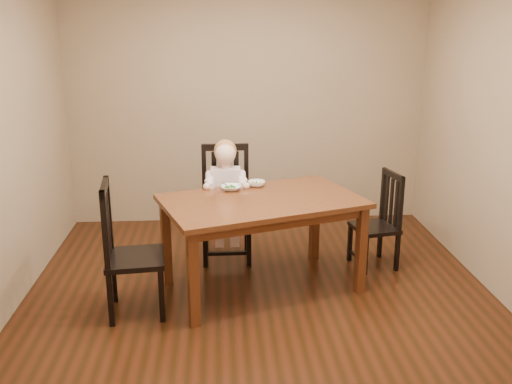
{
  "coord_description": "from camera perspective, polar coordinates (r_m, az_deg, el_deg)",
  "views": [
    {
      "loc": [
        -0.33,
        -4.4,
        2.25
      ],
      "look_at": [
        -0.02,
        0.25,
        0.85
      ],
      "focal_mm": 40.0,
      "sensor_mm": 36.0,
      "label": 1
    }
  ],
  "objects": [
    {
      "name": "chair_right",
      "position": [
        5.49,
        12.2,
        -2.94
      ],
      "size": [
        0.45,
        0.46,
        0.91
      ],
      "rotation": [
        0.0,
        0.0,
        1.78
      ],
      "color": "black",
      "rests_on": "room"
    },
    {
      "name": "chair_child",
      "position": [
        5.55,
        -3.01,
        -1.31
      ],
      "size": [
        0.48,
        0.46,
        1.11
      ],
      "rotation": [
        0.0,
        0.0,
        3.15
      ],
      "color": "black",
      "rests_on": "room"
    },
    {
      "name": "fork",
      "position": [
        5.0,
        -2.85,
        0.55
      ],
      "size": [
        0.11,
        0.09,
        0.05
      ],
      "rotation": [
        0.0,
        0.0,
        0.93
      ],
      "color": "silver",
      "rests_on": "bowl_peas"
    },
    {
      "name": "bowl_veg",
      "position": [
        5.15,
        0.06,
        0.84
      ],
      "size": [
        0.19,
        0.19,
        0.05
      ],
      "primitive_type": "imported",
      "rotation": [
        0.0,
        0.0,
        -0.27
      ],
      "color": "white",
      "rests_on": "dining_table"
    },
    {
      "name": "toddler",
      "position": [
        5.45,
        -3.03,
        0.19
      ],
      "size": [
        0.38,
        0.47,
        0.65
      ],
      "primitive_type": null,
      "rotation": [
        0.0,
        0.0,
        3.15
      ],
      "color": "white",
      "rests_on": "chair_child"
    },
    {
      "name": "chair_left",
      "position": [
        4.59,
        -12.75,
        -5.85
      ],
      "size": [
        0.5,
        0.52,
        1.09
      ],
      "rotation": [
        0.0,
        0.0,
        -1.46
      ],
      "color": "black",
      "rests_on": "room"
    },
    {
      "name": "bowl_peas",
      "position": [
        5.04,
        -2.5,
        0.42
      ],
      "size": [
        0.19,
        0.19,
        0.04
      ],
      "primitive_type": "imported",
      "rotation": [
        0.0,
        0.0,
        -0.06
      ],
      "color": "white",
      "rests_on": "dining_table"
    },
    {
      "name": "dining_table",
      "position": [
        4.83,
        0.6,
        -1.75
      ],
      "size": [
        1.86,
        1.45,
        0.82
      ],
      "rotation": [
        0.0,
        0.0,
        0.33
      ],
      "color": "#482210",
      "rests_on": "room"
    },
    {
      "name": "room",
      "position": [
        4.5,
        0.44,
        5.18
      ],
      "size": [
        4.01,
        4.01,
        2.71
      ],
      "color": "#401B0D",
      "rests_on": "ground"
    }
  ]
}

